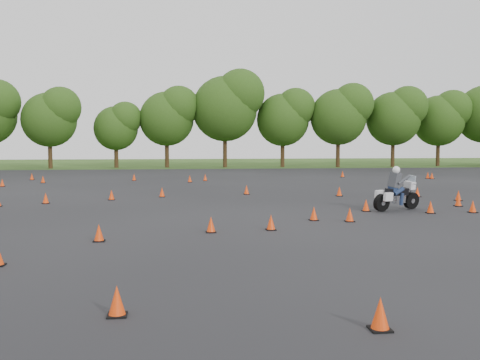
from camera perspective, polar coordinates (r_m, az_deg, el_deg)
The scene contains 5 objects.
ground at distance 17.17m, azimuth 1.59°, elevation -4.93°, with size 140.00×140.00×0.00m, color #2D5119.
asphalt_pad at distance 23.07m, azimuth -0.59°, elevation -2.61°, with size 62.00×62.00×0.00m, color black.
treeline at distance 51.91m, azimuth -2.47°, elevation 6.13°, with size 86.69×32.22×10.90m.
traffic_cones at distance 22.11m, azimuth -2.21°, elevation -2.32°, with size 35.65×32.84×0.45m.
rider_grey at distance 21.87m, azimuth 16.33°, elevation -0.85°, with size 2.26×0.69×1.75m, color #3B3D42, non-canonical shape.
Camera 1 is at (-2.48, -16.78, 2.68)m, focal length 40.00 mm.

